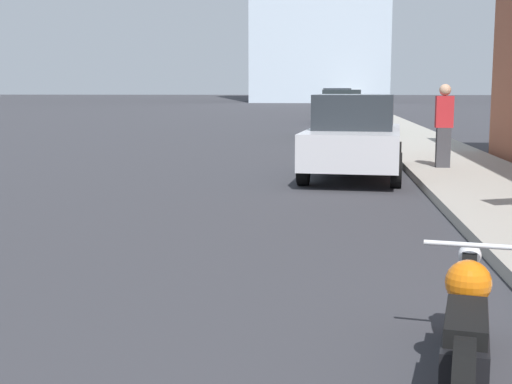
% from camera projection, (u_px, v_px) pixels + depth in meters
% --- Properties ---
extents(sidewalk, '(2.43, 240.00, 0.15)m').
position_uv_depth(sidewalk, '(382.00, 120.00, 38.66)').
color(sidewalk, '#9E998E').
rests_on(sidewalk, ground_plane).
extents(motorcycle, '(0.77, 2.51, 0.77)m').
position_uv_depth(motorcycle, '(466.00, 333.00, 4.17)').
color(motorcycle, black).
rests_on(motorcycle, ground_plane).
extents(parked_car_silver, '(2.22, 4.51, 1.69)m').
position_uv_depth(parked_car_silver, '(354.00, 137.00, 14.41)').
color(parked_car_silver, '#BCBCC1').
rests_on(parked_car_silver, ground_plane).
extents(parked_car_green, '(1.81, 4.24, 1.76)m').
position_uv_depth(parked_car_green, '(341.00, 113.00, 27.06)').
color(parked_car_green, '#1E6B33').
rests_on(parked_car_green, ground_plane).
extents(parked_car_blue, '(1.81, 4.38, 1.81)m').
position_uv_depth(parked_car_blue, '(337.00, 106.00, 37.45)').
color(parked_car_blue, '#1E3899').
rests_on(parked_car_blue, ground_plane).
extents(parked_car_black, '(1.98, 4.27, 1.51)m').
position_uv_depth(parked_car_black, '(338.00, 104.00, 48.40)').
color(parked_car_black, black).
rests_on(parked_car_black, ground_plane).
extents(pedestrian, '(0.36, 0.24, 1.75)m').
position_uv_depth(pedestrian, '(444.00, 125.00, 14.95)').
color(pedestrian, '#38383D').
rests_on(pedestrian, sidewalk).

